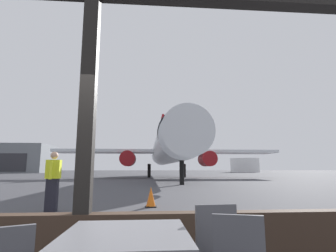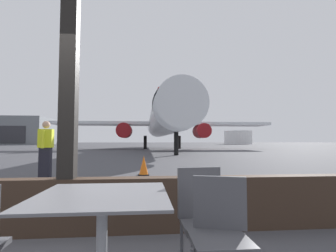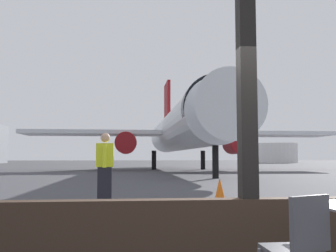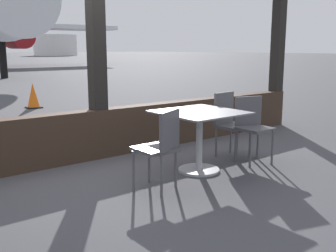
{
  "view_description": "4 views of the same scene",
  "coord_description": "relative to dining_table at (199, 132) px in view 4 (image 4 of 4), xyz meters",
  "views": [
    {
      "loc": [
        0.82,
        -3.5,
        1.25
      ],
      "look_at": [
        2.34,
        15.83,
        4.41
      ],
      "focal_mm": 27.73,
      "sensor_mm": 36.0,
      "label": 1
    },
    {
      "loc": [
        0.97,
        -3.31,
        1.16
      ],
      "look_at": [
        3.03,
        18.9,
        2.44
      ],
      "focal_mm": 27.05,
      "sensor_mm": 36.0,
      "label": 2
    },
    {
      "loc": [
        -1.43,
        -4.43,
        1.17
      ],
      "look_at": [
        0.6,
        14.84,
        2.78
      ],
      "focal_mm": 40.58,
      "sensor_mm": 36.0,
      "label": 3
    },
    {
      "loc": [
        -2.63,
        -4.93,
        1.53
      ],
      "look_at": [
        0.12,
        -1.42,
        0.65
      ],
      "focal_mm": 42.53,
      "sensor_mm": 36.0,
      "label": 4
    }
  ],
  "objects": [
    {
      "name": "traffic_cone",
      "position": [
        0.29,
        6.66,
        -0.2
      ],
      "size": [
        0.36,
        0.36,
        0.65
      ],
      "color": "orange",
      "rests_on": "ground"
    },
    {
      "name": "cafe_chair_window_left",
      "position": [
        -0.79,
        -0.27,
        0.03
      ],
      "size": [
        0.51,
        0.51,
        0.89
      ],
      "color": "#4C4C51",
      "rests_on": "ground"
    },
    {
      "name": "window_frame",
      "position": [
        -0.66,
        1.37,
        0.86
      ],
      "size": [
        8.17,
        0.24,
        3.95
      ],
      "color": "#38281E",
      "rests_on": "ground"
    },
    {
      "name": "cafe_chair_aisle_left",
      "position": [
        0.85,
        -0.12,
        0.04
      ],
      "size": [
        0.48,
        0.48,
        0.89
      ],
      "color": "#4C4C51",
      "rests_on": "ground"
    },
    {
      "name": "fuel_storage_tank",
      "position": [
        30.88,
        78.59,
        1.65
      ],
      "size": [
        8.96,
        8.96,
        4.31
      ],
      "primitive_type": "cylinder",
      "color": "white",
      "rests_on": "ground"
    },
    {
      "name": "cafe_chair_window_right",
      "position": [
        0.82,
        0.28,
        0.03
      ],
      "size": [
        0.42,
        0.42,
        0.91
      ],
      "color": "#4C4C51",
      "rests_on": "ground"
    },
    {
      "name": "dining_table",
      "position": [
        0.0,
        0.0,
        0.0
      ],
      "size": [
        0.96,
        0.96,
        0.76
      ],
      "color": "slate",
      "rests_on": "ground"
    }
  ]
}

